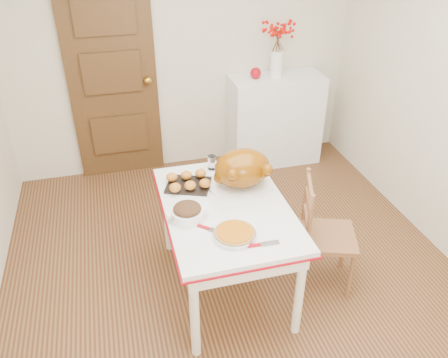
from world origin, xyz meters
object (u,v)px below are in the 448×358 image
object	(u,v)px
pumpkin_pie	(235,233)
kitchen_table	(226,247)
chair_oak	(328,234)
turkey_platter	(242,170)
sideboard	(275,120)

from	to	relation	value
pumpkin_pie	kitchen_table	bearing A→B (deg)	83.96
kitchen_table	pumpkin_pie	world-z (taller)	pumpkin_pie
chair_oak	pumpkin_pie	xyz separation A→B (m)	(-0.77, -0.20, 0.32)
kitchen_table	turkey_platter	size ratio (longest dim) A/B	2.66
kitchen_table	chair_oak	world-z (taller)	chair_oak
sideboard	pumpkin_pie	xyz separation A→B (m)	(-1.06, -2.10, 0.28)
chair_oak	pumpkin_pie	size ratio (longest dim) A/B	3.36
sideboard	kitchen_table	distance (m)	2.04
sideboard	pumpkin_pie	size ratio (longest dim) A/B	3.66
kitchen_table	pumpkin_pie	size ratio (longest dim) A/B	4.67
chair_oak	turkey_platter	bearing A→B (deg)	79.86
turkey_platter	pumpkin_pie	bearing A→B (deg)	-105.48
turkey_platter	pumpkin_pie	distance (m)	0.57
turkey_platter	kitchen_table	bearing A→B (deg)	-126.79
sideboard	turkey_platter	size ratio (longest dim) A/B	2.08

